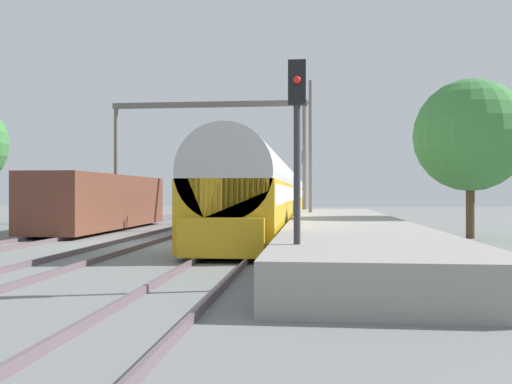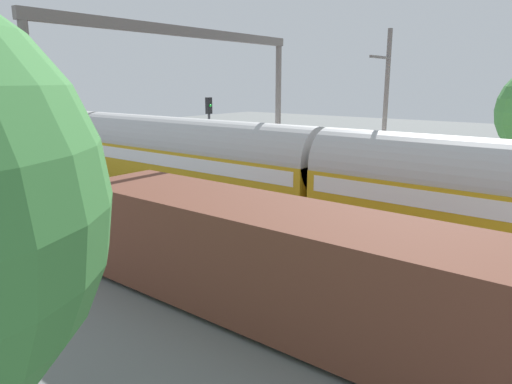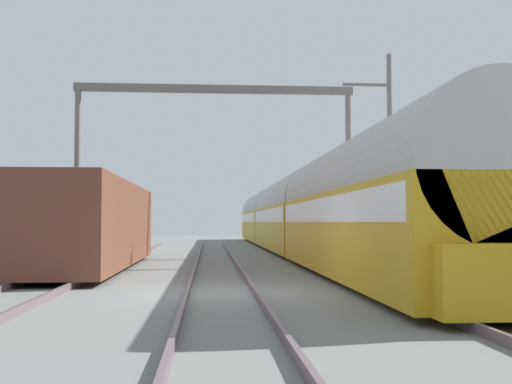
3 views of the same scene
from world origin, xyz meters
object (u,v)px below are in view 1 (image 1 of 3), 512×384
passenger_train (278,193)px  railway_signal_near (297,141)px  freight_car (103,202)px  person_crossing (290,210)px  railway_signal_far (304,176)px  catenary_gantry (209,136)px

passenger_train → railway_signal_near: size_ratio=10.59×
freight_car → person_crossing: bearing=14.0°
freight_car → railway_signal_far: 15.98m
railway_signal_near → railway_signal_far: bearing=90.5°
passenger_train → person_crossing: 9.55m
passenger_train → railway_signal_far: (1.92, 0.27, 1.22)m
passenger_train → railway_signal_near: (2.19, -28.34, 1.02)m
railway_signal_far → catenary_gantry: size_ratio=0.39×
freight_car → railway_signal_near: bearing=-57.4°
catenary_gantry → passenger_train: bearing=46.4°
freight_car → railway_signal_far: (10.31, 12.08, 1.72)m
person_crossing → railway_signal_far: railway_signal_far is taller
railway_signal_far → person_crossing: bearing=-93.9°
passenger_train → freight_car: 14.50m
freight_car → catenary_gantry: size_ratio=1.02×
railway_signal_near → passenger_train: bearing=94.4°
railway_signal_near → catenary_gantry: bearing=104.9°
railway_signal_near → freight_car: bearing=122.6°
passenger_train → freight_car: passenger_train is taller
passenger_train → catenary_gantry: bearing=-133.6°
passenger_train → person_crossing: passenger_train is taller
passenger_train → railway_signal_far: bearing=7.9°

